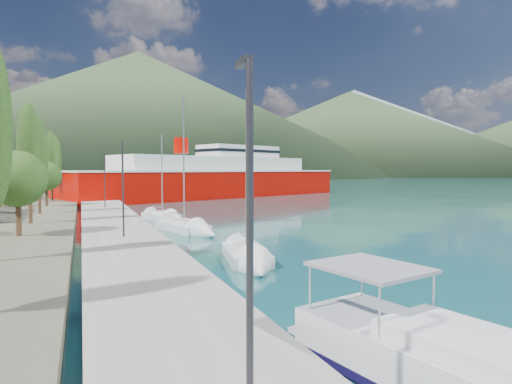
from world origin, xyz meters
name	(u,v)px	position (x,y,z in m)	size (l,w,h in m)	color
ground	(122,187)	(0.00, 120.00, 0.00)	(1400.00, 1400.00, 0.00)	#144B4F
quay	(112,222)	(-9.00, 26.00, 0.40)	(5.00, 88.00, 0.80)	gray
hills_far	(188,121)	(138.59, 618.73, 77.39)	(1480.00, 900.00, 180.00)	slate
hills_near	(207,122)	(98.04, 372.50, 49.18)	(1010.00, 520.00, 115.00)	#344A2A
tree_row	(36,162)	(-15.32, 30.92, 5.77)	(3.70, 66.16, 10.67)	#47301E
lamp_posts	(122,185)	(-9.00, 14.68, 4.08)	(0.15, 45.57, 6.06)	#2D2D33
sailboat_near	(251,261)	(-3.29, 6.63, 0.28)	(3.47, 7.43, 10.28)	silver
sailboat_mid	(194,230)	(-3.23, 19.15, 0.29)	(4.24, 8.65, 12.04)	silver
sailboat_far	(169,218)	(-3.45, 28.48, 0.27)	(4.07, 6.74, 9.45)	silver
ferry	(217,179)	(12.27, 63.35, 3.41)	(56.74, 32.02, 11.19)	#B90800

